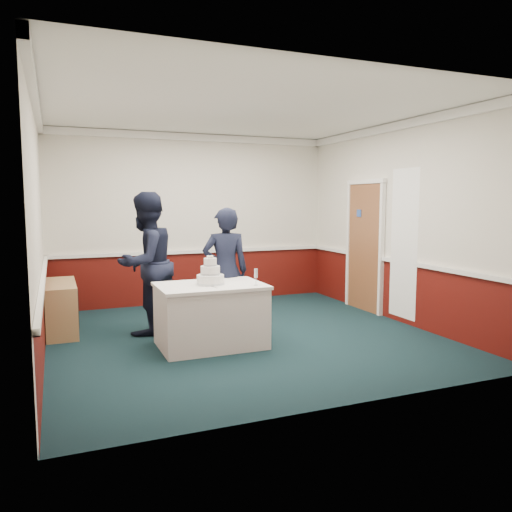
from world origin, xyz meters
name	(u,v)px	position (x,y,z in m)	size (l,w,h in m)	color
ground	(244,336)	(0.00, 0.00, 0.00)	(5.00, 5.00, 0.00)	black
room_shell	(233,191)	(0.08, 0.61, 1.97)	(5.00, 5.00, 3.00)	silver
sideboard	(61,307)	(-2.28, 1.16, 0.35)	(0.41, 1.20, 0.70)	#9E7F4C
cake_table	(211,315)	(-0.54, -0.27, 0.40)	(1.32, 0.92, 0.79)	white
wedding_cake	(210,276)	(-0.54, -0.27, 0.90)	(0.35, 0.35, 0.36)	white
cake_knife	(213,287)	(-0.57, -0.47, 0.79)	(0.01, 0.22, 0.01)	silver
champagne_flute	(256,274)	(-0.04, -0.55, 0.93)	(0.05, 0.05, 0.21)	silver
person_man	(146,263)	(-1.18, 0.67, 0.98)	(0.95, 0.74, 1.95)	black
person_woman	(225,271)	(-0.16, 0.28, 0.87)	(0.63, 0.42, 1.74)	black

